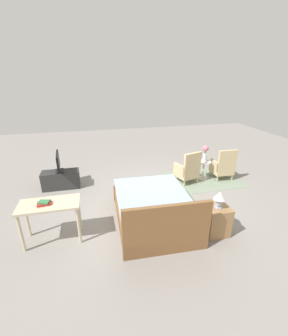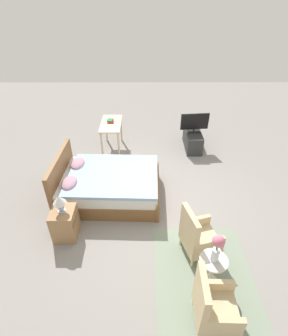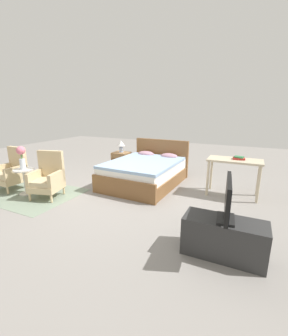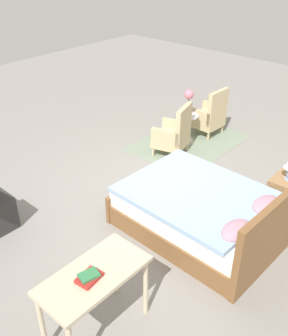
# 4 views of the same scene
# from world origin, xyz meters

# --- Properties ---
(ground_plane) EXTENTS (16.00, 16.00, 0.00)m
(ground_plane) POSITION_xyz_m (0.00, 0.00, 0.00)
(ground_plane) COLOR gray
(floor_rug) EXTENTS (2.10, 1.50, 0.01)m
(floor_rug) POSITION_xyz_m (-1.85, -0.73, 0.00)
(floor_rug) COLOR gray
(floor_rug) RESTS_ON ground_plane
(bed) EXTENTS (1.56, 2.07, 0.96)m
(bed) POSITION_xyz_m (0.13, 0.93, 0.30)
(bed) COLOR brown
(bed) RESTS_ON ground_plane
(armchair_by_window_left) EXTENTS (0.56, 0.56, 0.92)m
(armchair_by_window_left) POSITION_xyz_m (-2.41, -0.67, 0.38)
(armchair_by_window_left) COLOR #CCB284
(armchair_by_window_left) RESTS_ON floor_rug
(armchair_by_window_right) EXTENTS (0.66, 0.66, 0.92)m
(armchair_by_window_right) POSITION_xyz_m (-1.31, -0.67, 0.38)
(armchair_by_window_right) COLOR #CCB284
(armchair_by_window_right) RESTS_ON floor_rug
(side_table) EXTENTS (0.40, 0.40, 0.55)m
(side_table) POSITION_xyz_m (-1.85, -0.78, 0.34)
(side_table) COLOR beige
(side_table) RESTS_ON ground_plane
(flower_vase) EXTENTS (0.17, 0.17, 0.48)m
(flower_vase) POSITION_xyz_m (-1.85, -0.78, 0.84)
(flower_vase) COLOR silver
(flower_vase) RESTS_ON side_table
(nightstand) EXTENTS (0.44, 0.41, 0.58)m
(nightstand) POSITION_xyz_m (-0.92, 1.56, 0.29)
(nightstand) COLOR #997047
(nightstand) RESTS_ON ground_plane
(vanity_desk) EXTENTS (1.04, 0.52, 0.77)m
(vanity_desk) POSITION_xyz_m (2.07, 1.02, 0.65)
(vanity_desk) COLOR beige
(vanity_desk) RESTS_ON ground_plane
(book_stack) EXTENTS (0.24, 0.19, 0.06)m
(book_stack) POSITION_xyz_m (2.13, 1.04, 0.80)
(book_stack) COLOR #AD2823
(book_stack) RESTS_ON vanity_desk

